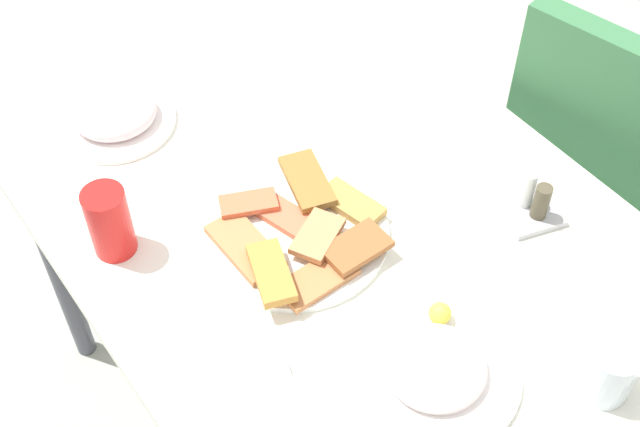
{
  "coord_description": "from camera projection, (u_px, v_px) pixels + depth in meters",
  "views": [
    {
      "loc": [
        0.71,
        -0.55,
        1.78
      ],
      "look_at": [
        -0.01,
        -0.03,
        0.76
      ],
      "focal_mm": 48.6,
      "sensor_mm": 36.0,
      "label": 1
    }
  ],
  "objects": [
    {
      "name": "spoon",
      "position": [
        299.0,
        423.0,
        1.14
      ],
      "size": [
        0.18,
        0.08,
        0.0
      ],
      "primitive_type": "cube",
      "rotation": [
        0.0,
        0.0,
        -0.36
      ],
      "color": "silver",
      "rests_on": "paper_napkin"
    },
    {
      "name": "dining_chair",
      "position": [
        613.0,
        179.0,
        1.74
      ],
      "size": [
        0.5,
        0.5,
        0.91
      ],
      "color": "#377144",
      "rests_on": "ground_plane"
    },
    {
      "name": "drinking_glass",
      "position": [
        609.0,
        370.0,
        1.15
      ],
      "size": [
        0.07,
        0.07,
        0.09
      ],
      "primitive_type": "cylinder",
      "color": "silver",
      "rests_on": "dining_table"
    },
    {
      "name": "salad_plate_greens",
      "position": [
        435.0,
        368.0,
        1.18
      ],
      "size": [
        0.24,
        0.24,
        0.04
      ],
      "color": "white",
      "rests_on": "dining_table"
    },
    {
      "name": "salad_plate_rice",
      "position": [
        115.0,
        114.0,
        1.51
      ],
      "size": [
        0.21,
        0.21,
        0.06
      ],
      "color": "white",
      "rests_on": "dining_table"
    },
    {
      "name": "dining_table",
      "position": [
        336.0,
        251.0,
        1.44
      ],
      "size": [
        1.17,
        0.81,
        0.73
      ],
      "color": "white",
      "rests_on": "ground_plane"
    },
    {
      "name": "pide_platter",
      "position": [
        296.0,
        233.0,
        1.35
      ],
      "size": [
        0.3,
        0.3,
        0.05
      ],
      "color": "white",
      "rests_on": "dining_table"
    },
    {
      "name": "condiment_caddy",
      "position": [
        532.0,
        203.0,
        1.37
      ],
      "size": [
        0.11,
        0.11,
        0.08
      ],
      "color": "#B2B2B7",
      "rests_on": "dining_table"
    },
    {
      "name": "soda_can",
      "position": [
        109.0,
        222.0,
        1.3
      ],
      "size": [
        0.08,
        0.08,
        0.12
      ],
      "primitive_type": "cylinder",
      "rotation": [
        0.0,
        0.0,
        4.86
      ],
      "color": "red",
      "rests_on": "dining_table"
    }
  ]
}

